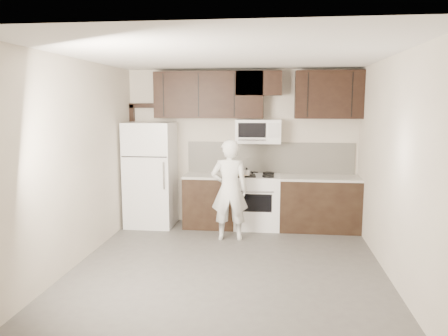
% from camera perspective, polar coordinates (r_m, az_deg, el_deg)
% --- Properties ---
extents(floor, '(4.50, 4.50, 0.00)m').
position_cam_1_polar(floor, '(5.81, 0.47, -12.97)').
color(floor, '#4F4C4A').
rests_on(floor, ground).
extents(back_wall, '(4.00, 0.00, 4.00)m').
position_cam_1_polar(back_wall, '(7.69, 2.31, 2.69)').
color(back_wall, '#B8AC9C').
rests_on(back_wall, ground).
extents(ceiling, '(4.50, 4.50, 0.00)m').
position_cam_1_polar(ceiling, '(5.44, 0.51, 14.56)').
color(ceiling, white).
rests_on(ceiling, back_wall).
extents(counter_run, '(2.95, 0.64, 0.91)m').
position_cam_1_polar(counter_run, '(7.50, 6.70, -4.43)').
color(counter_run, black).
rests_on(counter_run, floor).
extents(stove, '(0.76, 0.66, 0.94)m').
position_cam_1_polar(stove, '(7.51, 4.38, -4.36)').
color(stove, white).
rests_on(stove, floor).
extents(backsplash, '(2.90, 0.02, 0.54)m').
position_cam_1_polar(backsplash, '(7.67, 6.02, 1.36)').
color(backsplash, beige).
rests_on(backsplash, counter_run).
extents(upper_cabinets, '(3.48, 0.35, 0.78)m').
position_cam_1_polar(upper_cabinets, '(7.46, 3.86, 9.67)').
color(upper_cabinets, black).
rests_on(upper_cabinets, back_wall).
extents(microwave, '(0.76, 0.42, 0.40)m').
position_cam_1_polar(microwave, '(7.45, 4.52, 4.80)').
color(microwave, white).
rests_on(microwave, upper_cabinets).
extents(refrigerator, '(0.80, 0.76, 1.80)m').
position_cam_1_polar(refrigerator, '(7.67, -9.54, -0.83)').
color(refrigerator, white).
rests_on(refrigerator, floor).
extents(door_trim, '(0.50, 0.08, 2.12)m').
position_cam_1_polar(door_trim, '(8.04, -11.50, 2.04)').
color(door_trim, black).
rests_on(door_trim, floor).
extents(saucepan, '(0.28, 0.16, 0.15)m').
position_cam_1_polar(saucepan, '(7.27, 2.97, -0.65)').
color(saucepan, silver).
rests_on(saucepan, stove).
extents(baking_tray, '(0.44, 0.35, 0.02)m').
position_cam_1_polar(baking_tray, '(7.32, 2.53, -1.00)').
color(baking_tray, black).
rests_on(baking_tray, counter_run).
extents(pizza, '(0.30, 0.30, 0.02)m').
position_cam_1_polar(pizza, '(7.31, 2.53, -0.84)').
color(pizza, beige).
rests_on(pizza, baking_tray).
extents(person, '(0.61, 0.43, 1.58)m').
position_cam_1_polar(person, '(6.77, 0.72, -2.88)').
color(person, silver).
rests_on(person, floor).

